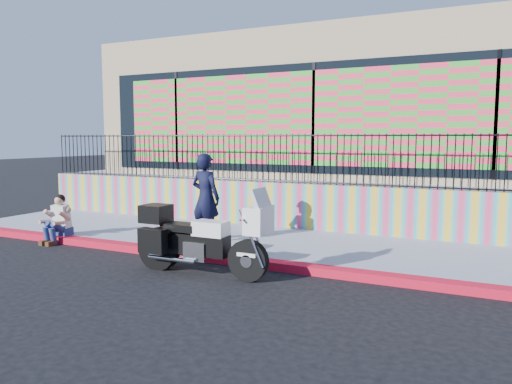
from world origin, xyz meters
The scene contains 10 objects.
ground centered at (0.00, 0.00, 0.00)m, with size 90.00×90.00×0.00m, color black.
red_curb centered at (0.00, 0.00, 0.07)m, with size 16.00×0.30×0.15m, color red.
sidewalk centered at (0.00, 1.65, 0.07)m, with size 16.00×3.00×0.15m, color #8E94AA.
mural_wall centered at (0.00, 3.25, 0.70)m, with size 16.00×0.20×1.10m, color #E03B6A.
metal_fence centered at (0.00, 3.25, 1.85)m, with size 15.80×0.04×1.20m, color black, non-canonical shape.
elevated_platform centered at (0.00, 8.35, 0.62)m, with size 16.00×10.00×1.25m, color #8E94AA.
storefront_building centered at (0.00, 8.13, 3.25)m, with size 14.00×8.06×4.00m.
police_motorcycle centered at (-0.29, -0.89, 0.65)m, with size 2.50×0.83×1.55m.
police_officer centered at (-1.27, 0.93, 1.09)m, with size 0.69×0.45×1.88m, color black.
seated_man centered at (-4.57, -0.09, 0.45)m, with size 0.54×0.71×1.06m.
Camera 1 is at (4.29, -8.05, 2.36)m, focal length 35.00 mm.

